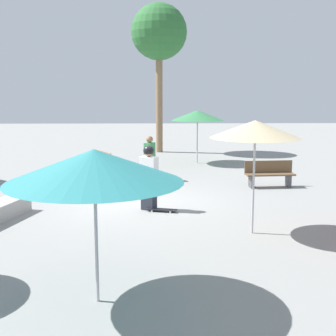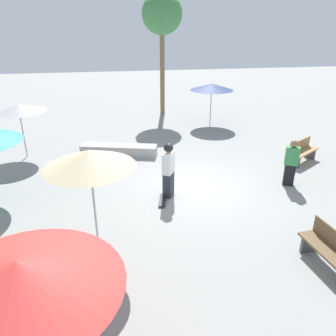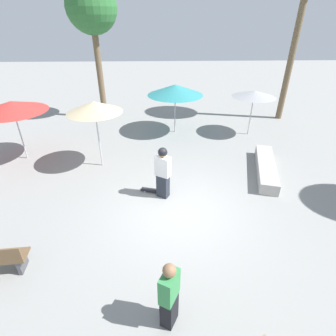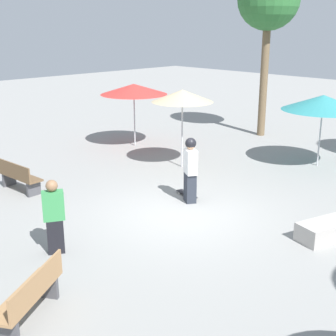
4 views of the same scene
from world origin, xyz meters
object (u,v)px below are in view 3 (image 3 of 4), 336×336
at_px(concrete_ledge, 266,168).
at_px(shade_umbrella_red, 12,106).
at_px(skater_main, 163,171).
at_px(skateboard, 153,190).
at_px(shade_umbrella_tan, 94,107).
at_px(shade_umbrella_teal, 175,90).
at_px(palm_tree_center_left, 92,9).
at_px(bystander_watching, 169,296).
at_px(shade_umbrella_grey, 254,94).

relative_size(concrete_ledge, shade_umbrella_red, 1.25).
distance_m(skater_main, skateboard, 0.97).
bearing_deg(shade_umbrella_red, concrete_ledge, -98.96).
xyz_separation_m(skater_main, concrete_ledge, (1.34, -3.84, -0.73)).
bearing_deg(shade_umbrella_tan, shade_umbrella_teal, -42.38).
bearing_deg(shade_umbrella_tan, skater_main, -132.03).
xyz_separation_m(shade_umbrella_tan, shade_umbrella_red, (0.71, 3.20, -0.16)).
bearing_deg(shade_umbrella_tan, palm_tree_center_left, 8.64).
relative_size(shade_umbrella_tan, bystander_watching, 1.61).
height_order(skater_main, shade_umbrella_grey, shade_umbrella_grey).
distance_m(shade_umbrella_teal, shade_umbrella_grey, 3.63).
height_order(skateboard, shade_umbrella_tan, shade_umbrella_tan).
bearing_deg(concrete_ledge, palm_tree_center_left, 47.59).
bearing_deg(bystander_watching, concrete_ledge, 172.63).
distance_m(shade_umbrella_tan, shade_umbrella_red, 3.28).
distance_m(shade_umbrella_grey, palm_tree_center_left, 8.66).
bearing_deg(skateboard, bystander_watching, 109.47).
bearing_deg(shade_umbrella_tan, concrete_ledge, -97.08).
bearing_deg(bystander_watching, shade_umbrella_teal, -156.07).
relative_size(shade_umbrella_grey, palm_tree_center_left, 0.32).
bearing_deg(skateboard, shade_umbrella_teal, -86.75).
height_order(skater_main, skateboard, skater_main).
bearing_deg(shade_umbrella_tan, bystander_watching, -158.89).
distance_m(skateboard, bystander_watching, 4.35).
bearing_deg(bystander_watching, skater_main, -151.60).
xyz_separation_m(concrete_ledge, bystander_watching, (-5.38, 3.80, 0.58)).
relative_size(skateboard, bystander_watching, 0.53).
relative_size(skater_main, shade_umbrella_grey, 0.82).
xyz_separation_m(concrete_ledge, shade_umbrella_tan, (0.77, 6.18, 2.12)).
relative_size(palm_tree_center_left, bystander_watching, 4.26).
relative_size(shade_umbrella_red, shade_umbrella_grey, 1.18).
xyz_separation_m(skateboard, bystander_watching, (-4.27, -0.38, 0.72)).
xyz_separation_m(skater_main, shade_umbrella_tan, (2.11, 2.34, 1.39)).
relative_size(shade_umbrella_teal, bystander_watching, 1.68).
relative_size(skater_main, shade_umbrella_tan, 0.69).
height_order(shade_umbrella_teal, bystander_watching, shade_umbrella_teal).
bearing_deg(shade_umbrella_grey, palm_tree_center_left, 69.73).
distance_m(skater_main, palm_tree_center_left, 9.49).
xyz_separation_m(shade_umbrella_teal, shade_umbrella_grey, (-0.42, -3.60, -0.12)).
height_order(skateboard, shade_umbrella_grey, shade_umbrella_grey).
relative_size(skateboard, shade_umbrella_grey, 0.39).
distance_m(shade_umbrella_tan, shade_umbrella_grey, 7.24).
bearing_deg(shade_umbrella_teal, palm_tree_center_left, 58.90).
xyz_separation_m(shade_umbrella_tan, palm_tree_center_left, (5.66, 0.86, 3.01)).
height_order(skater_main, shade_umbrella_teal, shade_umbrella_teal).
relative_size(skater_main, concrete_ledge, 0.55).
distance_m(shade_umbrella_teal, palm_tree_center_left, 5.58).
distance_m(shade_umbrella_tan, shade_umbrella_teal, 4.50).
relative_size(skater_main, bystander_watching, 1.11).
bearing_deg(shade_umbrella_red, shade_umbrella_teal, -67.29).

